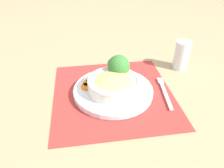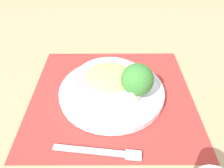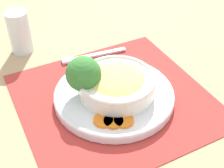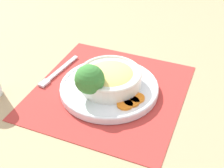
{
  "view_description": "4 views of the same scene",
  "coord_description": "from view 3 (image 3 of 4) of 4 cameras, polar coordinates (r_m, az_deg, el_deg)",
  "views": [
    {
      "loc": [
        -0.07,
        -0.61,
        0.46
      ],
      "look_at": [
        -0.0,
        0.02,
        0.03
      ],
      "focal_mm": 35.0,
      "sensor_mm": 36.0,
      "label": 1
    },
    {
      "loc": [
        0.43,
        0.02,
        0.4
      ],
      "look_at": [
        0.01,
        0.0,
        0.04
      ],
      "focal_mm": 35.0,
      "sensor_mm": 36.0,
      "label": 2
    },
    {
      "loc": [
        -0.49,
        0.23,
        0.49
      ],
      "look_at": [
        0.01,
        0.0,
        0.04
      ],
      "focal_mm": 50.0,
      "sensor_mm": 36.0,
      "label": 3
    },
    {
      "loc": [
        -0.3,
        0.63,
        0.55
      ],
      "look_at": [
        -0.02,
        0.02,
        0.05
      ],
      "focal_mm": 50.0,
      "sensor_mm": 36.0,
      "label": 4
    }
  ],
  "objects": [
    {
      "name": "ground_plane",
      "position": [
        0.73,
        0.37,
        -2.81
      ],
      "size": [
        4.0,
        4.0,
        0.0
      ],
      "primitive_type": "plane",
      "color": "tan"
    },
    {
      "name": "water_glass",
      "position": [
        0.9,
        -16.48,
        8.72
      ],
      "size": [
        0.06,
        0.06,
        0.12
      ],
      "color": "silver",
      "rests_on": "ground_plane"
    },
    {
      "name": "carrot_slice_far",
      "position": [
        0.65,
        2.15,
        -6.7
      ],
      "size": [
        0.04,
        0.04,
        0.01
      ],
      "color": "orange",
      "rests_on": "plate"
    },
    {
      "name": "placemat",
      "position": [
        0.73,
        0.37,
        -2.7
      ],
      "size": [
        0.43,
        0.44,
        0.0
      ],
      "color": "#B2332D",
      "rests_on": "ground_plane"
    },
    {
      "name": "broccoli_floret",
      "position": [
        0.68,
        -5.25,
        1.8
      ],
      "size": [
        0.08,
        0.08,
        0.1
      ],
      "color": "#759E51",
      "rests_on": "plate"
    },
    {
      "name": "carrot_slice_near",
      "position": [
        0.65,
        -1.61,
        -6.65
      ],
      "size": [
        0.04,
        0.04,
        0.01
      ],
      "color": "orange",
      "rests_on": "plate"
    },
    {
      "name": "fork",
      "position": [
        0.86,
        -4.44,
        5.05
      ],
      "size": [
        0.03,
        0.18,
        0.01
      ],
      "rotation": [
        0.0,
        0.0,
        -0.07
      ],
      "color": "silver",
      "rests_on": "placemat"
    },
    {
      "name": "bowl",
      "position": [
        0.7,
        0.71,
        0.37
      ],
      "size": [
        0.18,
        0.18,
        0.05
      ],
      "color": "silver",
      "rests_on": "plate"
    },
    {
      "name": "plate",
      "position": [
        0.72,
        0.38,
        -1.92
      ],
      "size": [
        0.28,
        0.28,
        0.02
      ],
      "color": "silver",
      "rests_on": "placemat"
    },
    {
      "name": "carrot_slice_middle",
      "position": [
        0.65,
        0.27,
        -6.83
      ],
      "size": [
        0.04,
        0.04,
        0.01
      ],
      "color": "orange",
      "rests_on": "plate"
    }
  ]
}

